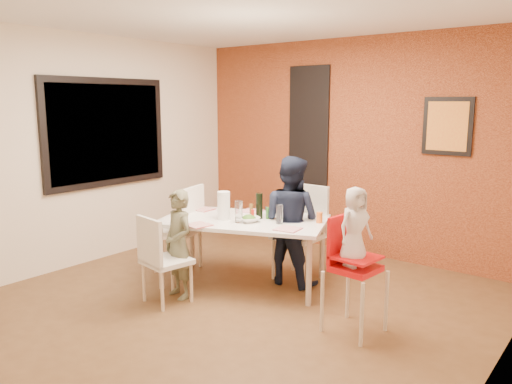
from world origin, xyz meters
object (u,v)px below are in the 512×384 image
Objects in this scene: chair_near at (160,255)px; child_near at (179,244)px; chair_left at (184,224)px; toddler at (355,226)px; child_far at (290,220)px; chair_far at (303,226)px; paper_towel_roll at (224,206)px; high_chair at (351,263)px; wine_bottle at (259,206)px; dining_table at (244,225)px.

child_near reaches higher than chair_near.
toddler is (2.22, -0.21, 0.36)m from chair_left.
child_near is 0.79× the size of child_far.
paper_towel_roll is at bearing -125.89° from chair_far.
wine_bottle is at bearing 77.69° from high_chair.
child_far is (0.65, 1.24, 0.20)m from chair_near.
toddler is (1.06, -0.89, 0.34)m from chair_far.
chair_far is 3.74× the size of wine_bottle.
dining_table is 1.49m from toddler.
child_far is 0.37m from wine_bottle.
wine_bottle is (-0.26, -0.21, 0.16)m from child_far.
child_far reaches higher than chair_left.
child_far is 0.72m from paper_towel_roll.
paper_towel_roll is (-1.59, 0.17, -0.06)m from toddler.
toddler is 1.39m from wine_bottle.
paper_towel_roll is (0.11, 0.54, 0.31)m from child_near.
chair_near is 1.80m from high_chair.
child_far is 5.04× the size of wine_bottle.
child_near is at bearing -115.63° from wine_bottle.
high_chair is (1.69, 0.61, 0.11)m from chair_near.
child_near reaches higher than chair_left.
wine_bottle is at bearing -118.70° from chair_far.
child_near is 3.99× the size of wine_bottle.
child_near is at bearing 26.83° from chair_left.
child_near is 1.20m from child_far.
toddler reaches higher than child_near.
chair_near is at bearing -110.93° from wine_bottle.
wine_bottle is 0.92× the size of paper_towel_roll.
chair_near is 1.17m from wine_bottle.
high_chair is at bearing 26.70° from child_near.
paper_towel_roll is at bearing 92.16° from child_near.
chair_near is at bearing 60.13° from child_far.
chair_near is at bearing 16.79° from chair_left.
dining_table is 0.49m from child_far.
toddler reaches higher than chair_left.
chair_near is 0.96m from chair_left.
chair_far reaches higher than wine_bottle.
chair_left reaches higher than dining_table.
wine_bottle is 0.37m from paper_towel_roll.
child_near is at bearing -83.71° from chair_near.
child_near is at bearing -101.82° from paper_towel_roll.
chair_left reaches higher than wine_bottle.
wine_bottle is at bearing 43.53° from paper_towel_roll.
child_near reaches higher than dining_table.
chair_far is at bearing 53.70° from paper_towel_roll.
dining_table is 0.97m from chair_near.
high_chair is 0.72× the size of child_far.
wine_bottle is at bearing 45.31° from dining_table.
child_far reaches higher than child_near.
dining_table is 2.23× the size of chair_near.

